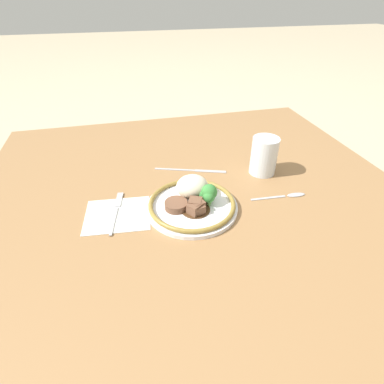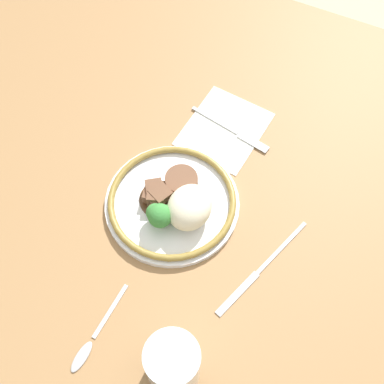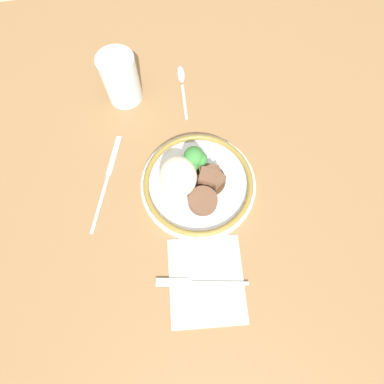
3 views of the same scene
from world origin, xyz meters
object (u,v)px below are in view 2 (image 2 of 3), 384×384
(knife, at_px, (260,271))
(juice_glass, at_px, (173,365))
(plate, at_px, (174,203))
(fork, at_px, (237,133))
(spoon, at_px, (89,345))

(knife, bearing_deg, juice_glass, 3.27)
(plate, bearing_deg, knife, 76.13)
(plate, xyz_separation_m, fork, (-0.20, 0.04, -0.02))
(knife, relative_size, spoon, 1.37)
(plate, distance_m, knife, 0.19)
(juice_glass, height_order, knife, juice_glass)
(plate, relative_size, fork, 1.38)
(spoon, bearing_deg, juice_glass, 101.87)
(plate, height_order, spoon, plate)
(fork, distance_m, spoon, 0.47)
(juice_glass, bearing_deg, fork, -169.34)
(juice_glass, xyz_separation_m, fork, (-0.45, -0.08, -0.05))
(plate, relative_size, juice_glass, 2.08)
(fork, bearing_deg, knife, -48.91)
(juice_glass, distance_m, fork, 0.46)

